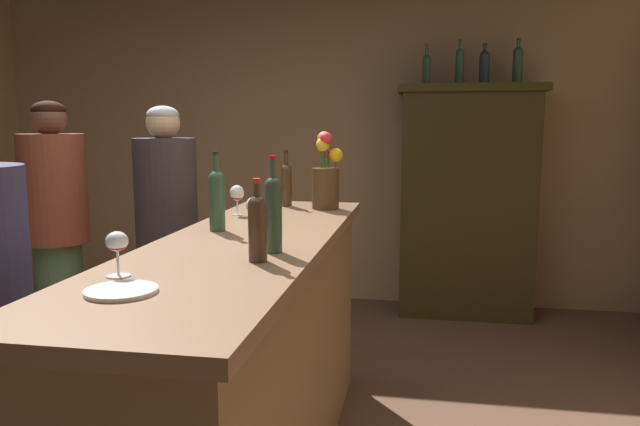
# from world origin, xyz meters

# --- Properties ---
(wall_back) EXTENTS (5.66, 0.12, 2.68)m
(wall_back) POSITION_xyz_m (0.00, 2.91, 1.34)
(wall_back) COLOR #A4825D
(wall_back) RESTS_ON ground
(bar_counter) EXTENTS (0.66, 2.37, 1.07)m
(bar_counter) POSITION_xyz_m (0.27, -0.01, 0.54)
(bar_counter) COLOR olive
(bar_counter) RESTS_ON ground
(display_cabinet) EXTENTS (1.10, 0.47, 1.82)m
(display_cabinet) POSITION_xyz_m (1.30, 2.58, 0.94)
(display_cabinet) COLOR #342912
(display_cabinet) RESTS_ON ground
(wine_bottle_pinot) EXTENTS (0.06, 0.06, 0.31)m
(wine_bottle_pinot) POSITION_xyz_m (0.22, 0.96, 1.20)
(wine_bottle_pinot) COLOR #432C19
(wine_bottle_pinot) RESTS_ON bar_counter
(wine_bottle_merlot) EXTENTS (0.06, 0.06, 0.34)m
(wine_bottle_merlot) POSITION_xyz_m (0.45, -0.23, 1.22)
(wine_bottle_merlot) COLOR #2F4630
(wine_bottle_merlot) RESTS_ON bar_counter
(wine_bottle_syrah) EXTENTS (0.06, 0.06, 0.28)m
(wine_bottle_syrah) POSITION_xyz_m (0.43, -0.38, 1.19)
(wine_bottle_syrah) COLOR #412F1D
(wine_bottle_syrah) RESTS_ON bar_counter
(wine_bottle_chardonnay) EXTENTS (0.07, 0.07, 0.34)m
(wine_bottle_chardonnay) POSITION_xyz_m (0.11, 0.15, 1.21)
(wine_bottle_chardonnay) COLOR #2E4F34
(wine_bottle_chardonnay) RESTS_ON bar_counter
(wine_glass_front) EXTENTS (0.07, 0.07, 0.14)m
(wine_glass_front) POSITION_xyz_m (0.08, -0.64, 1.17)
(wine_glass_front) COLOR white
(wine_glass_front) RESTS_ON bar_counter
(wine_glass_mid) EXTENTS (0.07, 0.07, 0.15)m
(wine_glass_mid) POSITION_xyz_m (0.05, 0.59, 1.17)
(wine_glass_mid) COLOR white
(wine_glass_mid) RESTS_ON bar_counter
(wine_glass_rear) EXTENTS (0.06, 0.06, 0.15)m
(wine_glass_rear) POSITION_xyz_m (0.28, 0.11, 1.18)
(wine_glass_rear) COLOR white
(wine_glass_rear) RESTS_ON bar_counter
(flower_arrangement) EXTENTS (0.16, 0.14, 0.41)m
(flower_arrangement) POSITION_xyz_m (0.45, 0.89, 1.25)
(flower_arrangement) COLOR #4B321B
(flower_arrangement) RESTS_ON bar_counter
(cheese_plate) EXTENTS (0.19, 0.19, 0.01)m
(cheese_plate) POSITION_xyz_m (0.17, -0.81, 1.08)
(cheese_plate) COLOR white
(cheese_plate) RESTS_ON bar_counter
(display_bottle_left) EXTENTS (0.06, 0.06, 0.31)m
(display_bottle_left) POSITION_xyz_m (0.96, 2.58, 1.95)
(display_bottle_left) COLOR #2A4D2F
(display_bottle_left) RESTS_ON display_cabinet
(display_bottle_midleft) EXTENTS (0.06, 0.06, 0.34)m
(display_bottle_midleft) POSITION_xyz_m (1.21, 2.58, 1.97)
(display_bottle_midleft) COLOR #274B2E
(display_bottle_midleft) RESTS_ON display_cabinet
(display_bottle_center) EXTENTS (0.08, 0.08, 0.31)m
(display_bottle_center) POSITION_xyz_m (1.39, 2.58, 1.96)
(display_bottle_center) COLOR #1E2F33
(display_bottle_center) RESTS_ON display_cabinet
(display_bottle_midright) EXTENTS (0.07, 0.07, 0.34)m
(display_bottle_midright) POSITION_xyz_m (1.64, 2.58, 1.97)
(display_bottle_midright) COLOR #264731
(display_bottle_midright) RESTS_ON display_cabinet
(patron_tall) EXTENTS (0.37, 0.37, 1.65)m
(patron_tall) POSITION_xyz_m (-1.12, 0.86, 0.90)
(patron_tall) COLOR #476846
(patron_tall) RESTS_ON ground
(patron_redhead) EXTENTS (0.34, 0.34, 1.62)m
(patron_redhead) POSITION_xyz_m (-0.46, 0.89, 0.89)
(patron_redhead) COLOR brown
(patron_redhead) RESTS_ON ground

